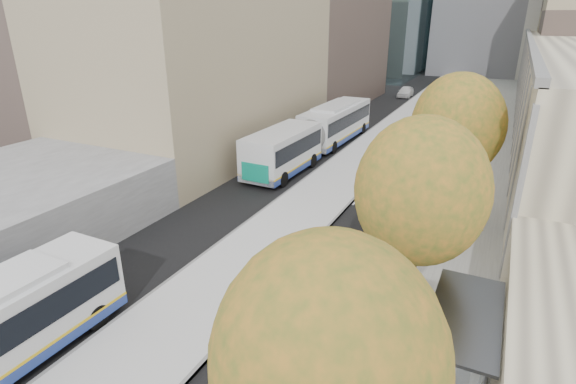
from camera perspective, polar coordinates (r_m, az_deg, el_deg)
The scene contains 8 objects.
bus_platform at distance 38.28m, azimuth 10.79°, elevation 5.48°, with size 4.25×150.00×0.15m, color beige.
sidewalk at distance 37.13m, azimuth 22.74°, elevation 3.60°, with size 4.75×150.00×0.08m, color gray.
bus_shelter at distance 14.20m, azimuth 22.20°, elevation -15.73°, with size 1.90×4.40×2.53m.
tree_b at distance 8.03m, azimuth 5.13°, elevation -20.65°, with size 4.00×4.00×6.97m.
tree_c at distance 14.70m, azimuth 16.55°, elevation 0.03°, with size 4.20×4.20×7.28m.
tree_d at distance 23.24m, azimuth 20.71°, elevation 7.86°, with size 4.40×4.40×7.60m.
bus_far at distance 36.08m, azimuth 3.61°, elevation 7.51°, with size 3.24×18.70×3.10m.
distant_car at distance 64.63m, azimuth 14.70°, elevation 12.23°, with size 1.69×4.20×1.43m, color silver.
Camera 1 is at (5.60, -0.61, 10.42)m, focal length 28.00 mm.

